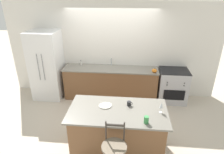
# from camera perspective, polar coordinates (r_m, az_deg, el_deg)

# --- Properties ---
(ground_plane) EXTENTS (18.00, 18.00, 0.00)m
(ground_plane) POSITION_cam_1_polar(r_m,az_deg,el_deg) (5.71, -0.75, -7.41)
(ground_plane) COLOR beige
(wall_back) EXTENTS (6.00, 0.07, 2.70)m
(wall_back) POSITION_cam_1_polar(r_m,az_deg,el_deg) (5.75, -0.10, 7.69)
(wall_back) COLOR silver
(wall_back) RESTS_ON ground_plane
(back_counter) EXTENTS (2.65, 0.65, 0.92)m
(back_counter) POSITION_cam_1_polar(r_m,az_deg,el_deg) (5.80, -0.39, -1.62)
(back_counter) COLOR brown
(back_counter) RESTS_ON ground_plane
(sink_faucet) EXTENTS (0.02, 0.13, 0.22)m
(sink_faucet) POSITION_cam_1_polar(r_m,az_deg,el_deg) (5.73, -0.21, 4.60)
(sink_faucet) COLOR #ADAFB5
(sink_faucet) RESTS_ON back_counter
(kitchen_island) EXTENTS (1.85, 0.98, 0.93)m
(kitchen_island) POSITION_cam_1_polar(r_m,az_deg,el_deg) (4.05, 1.58, -14.81)
(kitchen_island) COLOR brown
(kitchen_island) RESTS_ON ground_plane
(refrigerator) EXTENTS (0.81, 0.78, 1.94)m
(refrigerator) POSITION_cam_1_polar(r_m,az_deg,el_deg) (5.96, -18.09, 3.20)
(refrigerator) COLOR white
(refrigerator) RESTS_ON ground_plane
(oven_range) EXTENTS (0.78, 0.66, 0.94)m
(oven_range) POSITION_cam_1_polar(r_m,az_deg,el_deg) (5.87, 16.87, -2.38)
(oven_range) COLOR #B7B7BC
(oven_range) RESTS_ON ground_plane
(bar_stool_near) EXTENTS (0.41, 0.41, 1.10)m
(bar_stool_near) POSITION_cam_1_polar(r_m,az_deg,el_deg) (3.43, 0.63, -20.69)
(bar_stool_near) COLOR #332D28
(bar_stool_near) RESTS_ON ground_plane
(dinner_plate) EXTENTS (0.25, 0.25, 0.02)m
(dinner_plate) POSITION_cam_1_polar(r_m,az_deg,el_deg) (3.90, -1.92, -8.09)
(dinner_plate) COLOR beige
(dinner_plate) RESTS_ON kitchen_island
(wine_glass) EXTENTS (0.07, 0.07, 0.22)m
(wine_glass) POSITION_cam_1_polar(r_m,az_deg,el_deg) (3.74, 13.94, -7.83)
(wine_glass) COLOR white
(wine_glass) RESTS_ON kitchen_island
(coffee_mug) EXTENTS (0.11, 0.08, 0.09)m
(coffee_mug) POSITION_cam_1_polar(r_m,az_deg,el_deg) (3.90, 4.92, -7.55)
(coffee_mug) COLOR #232326
(coffee_mug) RESTS_ON kitchen_island
(tumbler_cup) EXTENTS (0.08, 0.08, 0.13)m
(tumbler_cup) POSITION_cam_1_polar(r_m,az_deg,el_deg) (3.48, 9.78, -11.94)
(tumbler_cup) COLOR #3D934C
(tumbler_cup) RESTS_ON kitchen_island
(pumpkin_decoration) EXTENTS (0.13, 0.13, 0.13)m
(pumpkin_decoration) POSITION_cam_1_polar(r_m,az_deg,el_deg) (5.41, 12.03, 1.79)
(pumpkin_decoration) COLOR orange
(pumpkin_decoration) RESTS_ON back_counter
(soap_bottle) EXTENTS (0.05, 0.05, 0.15)m
(soap_bottle) POSITION_cam_1_polar(r_m,az_deg,el_deg) (5.85, -8.82, 3.94)
(soap_bottle) COLOR silver
(soap_bottle) RESTS_ON back_counter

